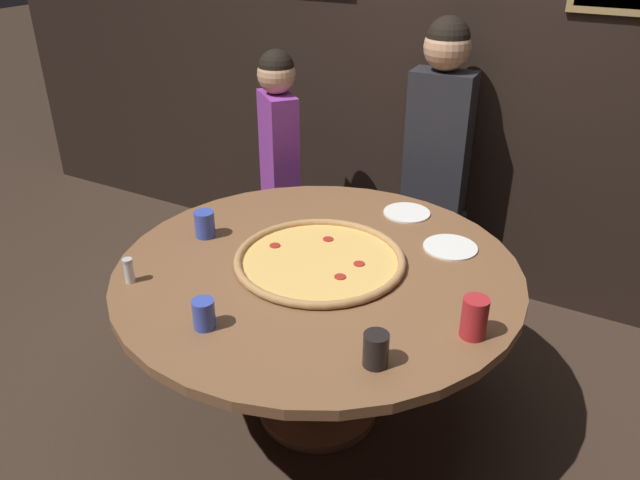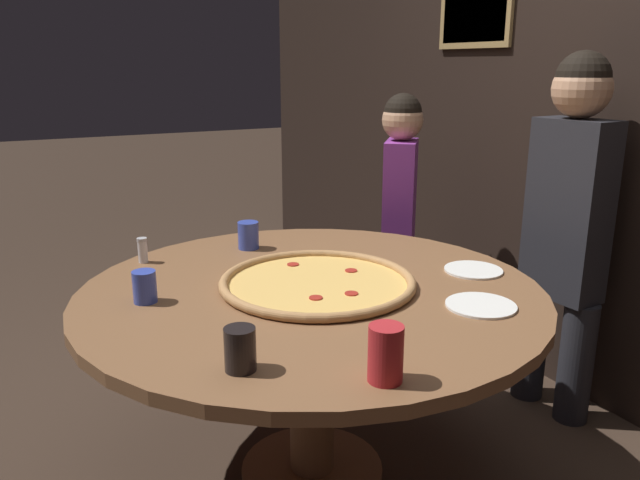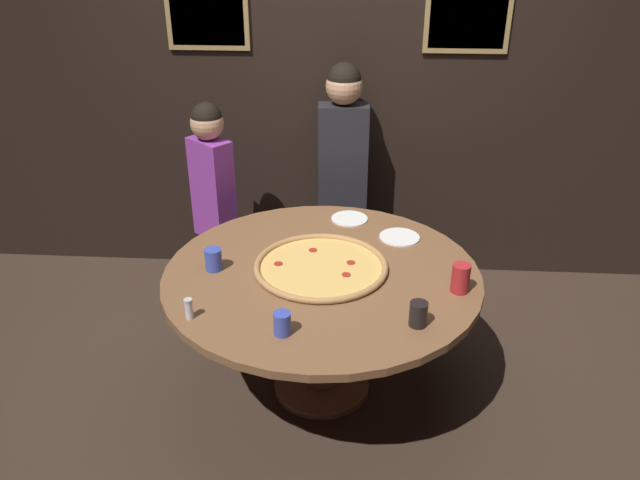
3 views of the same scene
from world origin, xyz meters
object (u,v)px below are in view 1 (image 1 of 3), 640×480
object	(u,v)px
white_plate_far_back	(450,247)
condiment_shaker	(129,270)
diner_side_left	(438,149)
drink_cup_far_right	(205,224)
drink_cup_near_right	(204,314)
dining_table	(318,294)
diner_side_right	(279,157)
drink_cup_beside_pizza	(474,318)
giant_pizza	(320,260)
drink_cup_front_edge	(376,350)
white_plate_beside_cup	(407,213)

from	to	relation	value
white_plate_far_back	condiment_shaker	world-z (taller)	condiment_shaker
diner_side_left	white_plate_far_back	bearing A→B (deg)	110.87
drink_cup_far_right	drink_cup_near_right	bearing A→B (deg)	-51.80
dining_table	condiment_shaker	world-z (taller)	condiment_shaker
diner_side_right	diner_side_left	distance (m)	0.85
drink_cup_beside_pizza	condiment_shaker	bearing A→B (deg)	-166.11
giant_pizza	white_plate_far_back	xyz separation A→B (m)	(0.41, 0.36, -0.01)
drink_cup_front_edge	condiment_shaker	world-z (taller)	drink_cup_front_edge
dining_table	drink_cup_beside_pizza	bearing A→B (deg)	-12.01
dining_table	condiment_shaker	distance (m)	0.73
drink_cup_near_right	diner_side_left	distance (m)	1.69
drink_cup_far_right	diner_side_left	xyz separation A→B (m)	(0.60, 1.16, 0.07)
giant_pizza	drink_cup_far_right	bearing A→B (deg)	-175.67
white_plate_beside_cup	diner_side_left	bearing A→B (deg)	96.25
dining_table	drink_cup_near_right	world-z (taller)	drink_cup_near_right
drink_cup_beside_pizza	drink_cup_front_edge	xyz separation A→B (m)	(-0.22, -0.29, -0.02)
drink_cup_near_right	white_plate_far_back	distance (m)	1.07
drink_cup_front_edge	white_plate_beside_cup	distance (m)	1.08
drink_cup_beside_pizza	diner_side_right	size ratio (longest dim) A/B	0.11
white_plate_beside_cup	condiment_shaker	world-z (taller)	condiment_shaker
dining_table	drink_cup_near_right	bearing A→B (deg)	-104.18
drink_cup_beside_pizza	white_plate_far_back	world-z (taller)	drink_cup_beside_pizza
drink_cup_near_right	white_plate_beside_cup	size ratio (longest dim) A/B	0.49
drink_cup_far_right	drink_cup_near_right	size ratio (longest dim) A/B	1.08
drink_cup_far_right	diner_side_right	world-z (taller)	diner_side_right
dining_table	diner_side_left	size ratio (longest dim) A/B	1.03
giant_pizza	drink_cup_beside_pizza	bearing A→B (deg)	-14.15
white_plate_far_back	diner_side_left	distance (m)	0.84
dining_table	diner_side_right	distance (m)	1.16
drink_cup_far_right	condiment_shaker	distance (m)	0.43
drink_cup_near_right	white_plate_far_back	size ratio (longest dim) A/B	0.47
drink_cup_far_right	drink_cup_beside_pizza	xyz separation A→B (m)	(1.20, -0.13, 0.01)
dining_table	drink_cup_beside_pizza	world-z (taller)	drink_cup_beside_pizza
drink_cup_front_edge	white_plate_beside_cup	xyz separation A→B (m)	(-0.32, 1.03, -0.05)
white_plate_beside_cup	drink_cup_beside_pizza	bearing A→B (deg)	-54.48
drink_cup_front_edge	drink_cup_near_right	distance (m)	0.58
giant_pizza	drink_cup_beside_pizza	world-z (taller)	drink_cup_beside_pizza
drink_cup_front_edge	white_plate_far_back	distance (m)	0.82
drink_cup_beside_pizza	diner_side_left	xyz separation A→B (m)	(-0.59, 1.29, 0.05)
drink_cup_beside_pizza	condiment_shaker	world-z (taller)	drink_cup_beside_pizza
dining_table	drink_cup_far_right	xyz separation A→B (m)	(-0.54, -0.01, 0.19)
white_plate_beside_cup	condiment_shaker	xyz separation A→B (m)	(-0.68, -1.05, 0.05)
dining_table	white_plate_far_back	xyz separation A→B (m)	(0.40, 0.39, 0.13)
white_plate_far_back	condiment_shaker	bearing A→B (deg)	-139.04
diner_side_right	diner_side_left	size ratio (longest dim) A/B	0.88
condiment_shaker	drink_cup_far_right	bearing A→B (deg)	87.88
condiment_shaker	diner_side_right	size ratio (longest dim) A/B	0.07
giant_pizza	white_plate_far_back	bearing A→B (deg)	41.68
drink_cup_front_edge	diner_side_left	xyz separation A→B (m)	(-0.38, 1.58, 0.07)
drink_cup_beside_pizza	drink_cup_near_right	size ratio (longest dim) A/B	1.37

